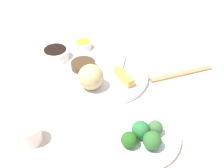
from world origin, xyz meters
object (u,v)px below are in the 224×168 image
(broccoli_plate, at_px, (138,136))
(soy_sauce_bowl, at_px, (56,54))
(sauce_ramekin_hot_mustard, at_px, (84,45))
(main_plate, at_px, (103,76))
(chopsticks_pair, at_px, (182,74))
(teacup, at_px, (30,134))

(broccoli_plate, distance_m, soy_sauce_bowl, 0.47)
(soy_sauce_bowl, relative_size, sauce_ramekin_hot_mustard, 1.57)
(soy_sauce_bowl, xyz_separation_m, sauce_ramekin_hot_mustard, (-0.09, -0.08, -0.00))
(broccoli_plate, relative_size, soy_sauce_bowl, 2.29)
(main_plate, height_order, chopsticks_pair, main_plate)
(main_plate, xyz_separation_m, sauce_ramekin_hot_mustard, (0.10, -0.18, 0.01))
(broccoli_plate, relative_size, sauce_ramekin_hot_mustard, 3.60)
(soy_sauce_bowl, bearing_deg, teacup, 95.10)
(chopsticks_pair, bearing_deg, teacup, 38.60)
(broccoli_plate, bearing_deg, teacup, 8.19)
(main_plate, height_order, soy_sauce_bowl, soy_sauce_bowl)
(broccoli_plate, relative_size, chopsticks_pair, 0.97)
(main_plate, distance_m, sauce_ramekin_hot_mustard, 0.21)
(chopsticks_pair, bearing_deg, broccoli_plate, 64.74)
(sauce_ramekin_hot_mustard, distance_m, chopsticks_pair, 0.39)
(soy_sauce_bowl, xyz_separation_m, teacup, (-0.04, 0.39, 0.01))
(soy_sauce_bowl, distance_m, sauce_ramekin_hot_mustard, 0.12)
(broccoli_plate, distance_m, sauce_ramekin_hot_mustard, 0.49)
(teacup, bearing_deg, sauce_ramekin_hot_mustard, -96.55)
(soy_sauce_bowl, height_order, chopsticks_pair, soy_sauce_bowl)
(soy_sauce_bowl, relative_size, chopsticks_pair, 0.42)
(broccoli_plate, height_order, teacup, teacup)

